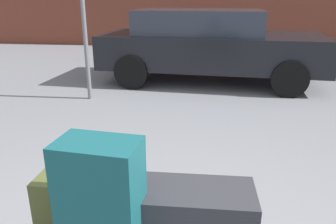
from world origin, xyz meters
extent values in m
cube|color=#2D2D33|center=(0.31, -0.04, 0.52)|extent=(0.62, 0.33, 0.36)
cube|color=#4C5128|center=(-0.34, 0.06, 0.52)|extent=(0.56, 0.36, 0.35)
cube|color=#144C51|center=(-0.17, -0.20, 0.68)|extent=(0.43, 0.30, 0.69)
cube|color=black|center=(0.41, 5.16, 0.64)|extent=(4.42, 2.12, 0.64)
cube|color=#2D333D|center=(0.16, 5.18, 1.19)|extent=(2.52, 1.76, 0.46)
cylinder|color=black|center=(1.89, 5.90, 0.32)|extent=(0.65, 0.27, 0.64)
cylinder|color=black|center=(1.76, 4.21, 0.32)|extent=(0.65, 0.27, 0.64)
cylinder|color=black|center=(-0.94, 6.12, 0.32)|extent=(0.65, 0.27, 0.64)
cylinder|color=black|center=(-1.07, 4.42, 0.32)|extent=(0.65, 0.27, 0.64)
cylinder|color=#383838|center=(2.93, 7.86, 0.35)|extent=(0.25, 0.25, 0.69)
cylinder|color=slate|center=(-1.64, 3.68, 1.25)|extent=(0.07, 0.07, 2.49)
camera|label=1|loc=(0.32, -1.55, 1.67)|focal=35.20mm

